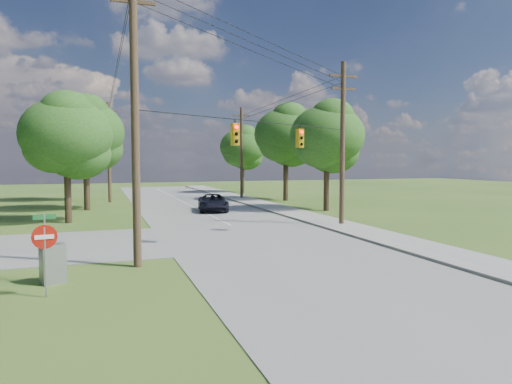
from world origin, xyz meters
name	(u,v)px	position (x,y,z in m)	size (l,w,h in m)	color
ground	(250,260)	(0.00, 0.00, 0.00)	(140.00, 140.00, 0.00)	#3B591D
main_road	(256,238)	(2.00, 5.00, 0.01)	(10.00, 100.00, 0.03)	gray
sidewalk_east	(364,231)	(8.70, 5.00, 0.06)	(2.60, 100.00, 0.12)	#A3A299
pole_sw	(135,109)	(-4.60, 0.40, 6.23)	(2.00, 0.32, 12.00)	brown
pole_ne	(342,141)	(8.90, 8.00, 5.47)	(2.00, 0.32, 10.50)	brown
pole_north_e	(242,152)	(8.90, 30.00, 5.13)	(2.00, 0.32, 10.00)	brown
pole_north_w	(109,151)	(-5.00, 30.00, 5.13)	(2.00, 0.32, 10.00)	brown
power_lines	(217,85)	(1.50, 11.54, 9.15)	(13.93, 29.62, 4.93)	black
traffic_signals	(270,136)	(2.55, 4.43, 5.50)	(4.91, 3.27, 1.05)	gold
tree_w_near	(66,135)	(-8.00, 15.00, 5.92)	(6.00, 6.00, 8.40)	#433121
tree_w_mid	(85,132)	(-7.00, 23.00, 6.58)	(6.40, 6.40, 9.22)	#433121
tree_w_far	(67,141)	(-9.00, 33.00, 6.25)	(6.00, 6.00, 8.73)	#433121
tree_e_near	(327,136)	(12.00, 16.00, 6.25)	(6.20, 6.20, 8.81)	#433121
tree_e_mid	(286,134)	(12.50, 26.00, 6.91)	(6.60, 6.60, 9.64)	#433121
tree_e_far	(242,147)	(11.50, 38.00, 5.92)	(5.80, 5.80, 8.32)	#433121
car_main_north	(213,203)	(2.89, 18.61, 0.73)	(2.31, 5.02, 1.39)	black
control_cabinet	(53,264)	(-7.55, -1.18, 0.68)	(0.76, 0.55, 1.36)	gray
do_not_enter_sign	(45,244)	(-7.60, -2.87, 1.66)	(0.75, 0.17, 2.26)	gray
street_name_sign	(45,239)	(-7.77, -1.17, 1.56)	(0.71, 0.19, 2.41)	gray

